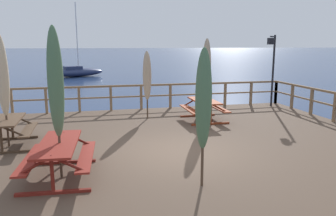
{
  "coord_description": "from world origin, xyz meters",
  "views": [
    {
      "loc": [
        -2.15,
        -8.11,
        3.43
      ],
      "look_at": [
        0.0,
        0.91,
        1.64
      ],
      "focal_mm": 35.38,
      "sensor_mm": 36.0,
      "label": 1
    }
  ],
  "objects_px": {
    "patio_umbrella_tall_back_right": "(2,76)",
    "sailboat_distant": "(76,72)",
    "picnic_table_front_left": "(59,152)",
    "patio_umbrella_tall_back_left": "(207,69)",
    "picnic_table_mid_centre": "(6,127)",
    "lamp_post_hooked": "(272,60)",
    "patio_umbrella_short_mid": "(56,83)",
    "patio_umbrella_tall_mid_right": "(203,100)",
    "patio_umbrella_short_front": "(147,76)",
    "picnic_table_mid_right": "(204,106)"
  },
  "relations": [
    {
      "from": "patio_umbrella_tall_back_left",
      "to": "sailboat_distant",
      "type": "height_order",
      "value": "sailboat_distant"
    },
    {
      "from": "picnic_table_front_left",
      "to": "patio_umbrella_tall_back_left",
      "type": "relative_size",
      "value": 0.71
    },
    {
      "from": "patio_umbrella_short_front",
      "to": "lamp_post_hooked",
      "type": "xyz_separation_m",
      "value": [
        5.86,
        1.19,
        0.49
      ]
    },
    {
      "from": "patio_umbrella_short_mid",
      "to": "patio_umbrella_tall_mid_right",
      "type": "bearing_deg",
      "value": -21.55
    },
    {
      "from": "picnic_table_mid_right",
      "to": "patio_umbrella_tall_back_left",
      "type": "bearing_deg",
      "value": -33.62
    },
    {
      "from": "picnic_table_mid_right",
      "to": "patio_umbrella_short_mid",
      "type": "relative_size",
      "value": 0.57
    },
    {
      "from": "picnic_table_mid_right",
      "to": "sailboat_distant",
      "type": "distance_m",
      "value": 26.04
    },
    {
      "from": "patio_umbrella_tall_mid_right",
      "to": "lamp_post_hooked",
      "type": "relative_size",
      "value": 0.86
    },
    {
      "from": "picnic_table_mid_centre",
      "to": "lamp_post_hooked",
      "type": "distance_m",
      "value": 11.01
    },
    {
      "from": "patio_umbrella_short_mid",
      "to": "patio_umbrella_tall_back_left",
      "type": "height_order",
      "value": "patio_umbrella_short_mid"
    },
    {
      "from": "picnic_table_mid_right",
      "to": "patio_umbrella_tall_mid_right",
      "type": "bearing_deg",
      "value": -109.87
    },
    {
      "from": "picnic_table_mid_centre",
      "to": "patio_umbrella_short_front",
      "type": "height_order",
      "value": "patio_umbrella_short_front"
    },
    {
      "from": "lamp_post_hooked",
      "to": "patio_umbrella_short_front",
      "type": "bearing_deg",
      "value": -168.48
    },
    {
      "from": "patio_umbrella_tall_mid_right",
      "to": "patio_umbrella_short_front",
      "type": "bearing_deg",
      "value": 90.09
    },
    {
      "from": "picnic_table_front_left",
      "to": "picnic_table_mid_centre",
      "type": "height_order",
      "value": "same"
    },
    {
      "from": "patio_umbrella_short_mid",
      "to": "picnic_table_front_left",
      "type": "bearing_deg",
      "value": 143.75
    },
    {
      "from": "picnic_table_front_left",
      "to": "patio_umbrella_tall_back_left",
      "type": "distance_m",
      "value": 6.66
    },
    {
      "from": "picnic_table_mid_centre",
      "to": "patio_umbrella_tall_mid_right",
      "type": "distance_m",
      "value": 5.9
    },
    {
      "from": "sailboat_distant",
      "to": "lamp_post_hooked",
      "type": "bearing_deg",
      "value": -68.28
    },
    {
      "from": "lamp_post_hooked",
      "to": "sailboat_distant",
      "type": "relative_size",
      "value": 0.41
    },
    {
      "from": "picnic_table_mid_centre",
      "to": "lamp_post_hooked",
      "type": "bearing_deg",
      "value": 19.94
    },
    {
      "from": "picnic_table_mid_centre",
      "to": "sailboat_distant",
      "type": "bearing_deg",
      "value": 88.14
    },
    {
      "from": "patio_umbrella_tall_back_right",
      "to": "picnic_table_front_left",
      "type": "bearing_deg",
      "value": -58.87
    },
    {
      "from": "picnic_table_front_left",
      "to": "lamp_post_hooked",
      "type": "relative_size",
      "value": 0.67
    },
    {
      "from": "picnic_table_mid_right",
      "to": "lamp_post_hooked",
      "type": "relative_size",
      "value": 0.56
    },
    {
      "from": "patio_umbrella_short_mid",
      "to": "patio_umbrella_tall_back_left",
      "type": "bearing_deg",
      "value": 42.29
    },
    {
      "from": "picnic_table_mid_centre",
      "to": "patio_umbrella_tall_back_right",
      "type": "relative_size",
      "value": 0.57
    },
    {
      "from": "patio_umbrella_short_front",
      "to": "lamp_post_hooked",
      "type": "distance_m",
      "value": 6.0
    },
    {
      "from": "picnic_table_mid_right",
      "to": "patio_umbrella_tall_mid_right",
      "type": "xyz_separation_m",
      "value": [
        -1.99,
        -5.52,
        1.19
      ]
    },
    {
      "from": "picnic_table_mid_centre",
      "to": "patio_umbrella_short_mid",
      "type": "relative_size",
      "value": 0.55
    },
    {
      "from": "patio_umbrella_tall_back_right",
      "to": "patio_umbrella_tall_back_left",
      "type": "relative_size",
      "value": 1.02
    },
    {
      "from": "patio_umbrella_tall_back_right",
      "to": "sailboat_distant",
      "type": "relative_size",
      "value": 0.4
    },
    {
      "from": "picnic_table_front_left",
      "to": "patio_umbrella_short_front",
      "type": "distance_m",
      "value": 5.96
    },
    {
      "from": "picnic_table_mid_centre",
      "to": "lamp_post_hooked",
      "type": "relative_size",
      "value": 0.55
    },
    {
      "from": "picnic_table_mid_centre",
      "to": "patio_umbrella_tall_mid_right",
      "type": "height_order",
      "value": "patio_umbrella_tall_mid_right"
    },
    {
      "from": "patio_umbrella_short_front",
      "to": "sailboat_distant",
      "type": "relative_size",
      "value": 0.33
    },
    {
      "from": "patio_umbrella_tall_back_right",
      "to": "lamp_post_hooked",
      "type": "xyz_separation_m",
      "value": [
        10.21,
        3.76,
        0.16
      ]
    },
    {
      "from": "picnic_table_mid_right",
      "to": "patio_umbrella_tall_back_left",
      "type": "distance_m",
      "value": 1.36
    },
    {
      "from": "picnic_table_front_left",
      "to": "patio_umbrella_tall_back_right",
      "type": "relative_size",
      "value": 0.69
    },
    {
      "from": "patio_umbrella_tall_back_left",
      "to": "patio_umbrella_tall_mid_right",
      "type": "xyz_separation_m",
      "value": [
        -2.05,
        -5.48,
        -0.17
      ]
    },
    {
      "from": "patio_umbrella_tall_back_right",
      "to": "sailboat_distant",
      "type": "xyz_separation_m",
      "value": [
        0.85,
        27.26,
        -2.08
      ]
    },
    {
      "from": "picnic_table_mid_centre",
      "to": "patio_umbrella_tall_mid_right",
      "type": "xyz_separation_m",
      "value": [
        4.4,
        -3.75,
        1.19
      ]
    },
    {
      "from": "patio_umbrella_short_mid",
      "to": "patio_umbrella_tall_mid_right",
      "type": "height_order",
      "value": "patio_umbrella_short_mid"
    },
    {
      "from": "patio_umbrella_short_mid",
      "to": "lamp_post_hooked",
      "type": "height_order",
      "value": "lamp_post_hooked"
    },
    {
      "from": "picnic_table_front_left",
      "to": "picnic_table_mid_centre",
      "type": "relative_size",
      "value": 1.21
    },
    {
      "from": "patio_umbrella_tall_mid_right",
      "to": "lamp_post_hooked",
      "type": "height_order",
      "value": "lamp_post_hooked"
    },
    {
      "from": "picnic_table_front_left",
      "to": "patio_umbrella_tall_back_left",
      "type": "height_order",
      "value": "patio_umbrella_tall_back_left"
    },
    {
      "from": "patio_umbrella_tall_back_right",
      "to": "picnic_table_mid_right",
      "type": "bearing_deg",
      "value": 15.94
    },
    {
      "from": "patio_umbrella_tall_back_left",
      "to": "patio_umbrella_short_front",
      "type": "distance_m",
      "value": 2.22
    },
    {
      "from": "patio_umbrella_short_mid",
      "to": "lamp_post_hooked",
      "type": "bearing_deg",
      "value": 36.44
    }
  ]
}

